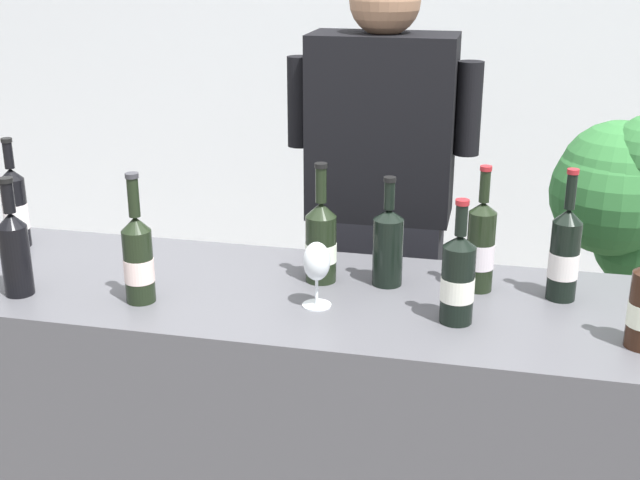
{
  "coord_description": "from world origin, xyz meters",
  "views": [
    {
      "loc": [
        0.51,
        -1.97,
        1.79
      ],
      "look_at": [
        0.06,
        0.0,
        1.06
      ],
      "focal_mm": 46.82,
      "sensor_mm": 36.0,
      "label": 1
    }
  ],
  "objects_px": {
    "wine_bottle_6": "(388,244)",
    "wine_bottle_7": "(321,241)",
    "wine_bottle_8": "(138,258)",
    "person_server": "(379,242)",
    "wine_bottle_1": "(481,246)",
    "wine_bottle_4": "(564,254)",
    "wine_glass": "(317,264)",
    "potted_shrub": "(621,230)",
    "wine_bottle_2": "(458,279)",
    "wine_bottle_5": "(15,207)",
    "wine_bottle_0": "(15,250)"
  },
  "relations": [
    {
      "from": "wine_bottle_6",
      "to": "wine_bottle_7",
      "type": "relative_size",
      "value": 0.91
    },
    {
      "from": "wine_bottle_8",
      "to": "person_server",
      "type": "relative_size",
      "value": 0.2
    },
    {
      "from": "wine_bottle_6",
      "to": "person_server",
      "type": "xyz_separation_m",
      "value": [
        -0.1,
        0.52,
        -0.18
      ]
    },
    {
      "from": "wine_bottle_7",
      "to": "person_server",
      "type": "distance_m",
      "value": 0.58
    },
    {
      "from": "wine_bottle_1",
      "to": "wine_bottle_6",
      "type": "distance_m",
      "value": 0.24
    },
    {
      "from": "wine_bottle_4",
      "to": "wine_glass",
      "type": "height_order",
      "value": "wine_bottle_4"
    },
    {
      "from": "wine_bottle_8",
      "to": "potted_shrub",
      "type": "relative_size",
      "value": 0.27
    },
    {
      "from": "wine_bottle_7",
      "to": "person_server",
      "type": "xyz_separation_m",
      "value": [
        0.08,
        0.54,
        -0.18
      ]
    },
    {
      "from": "wine_bottle_6",
      "to": "wine_glass",
      "type": "height_order",
      "value": "wine_bottle_6"
    },
    {
      "from": "wine_glass",
      "to": "potted_shrub",
      "type": "distance_m",
      "value": 1.38
    },
    {
      "from": "wine_bottle_2",
      "to": "potted_shrub",
      "type": "height_order",
      "value": "potted_shrub"
    },
    {
      "from": "person_server",
      "to": "potted_shrub",
      "type": "height_order",
      "value": "person_server"
    },
    {
      "from": "wine_bottle_5",
      "to": "wine_bottle_6",
      "type": "height_order",
      "value": "wine_bottle_5"
    },
    {
      "from": "wine_bottle_6",
      "to": "wine_glass",
      "type": "distance_m",
      "value": 0.24
    },
    {
      "from": "wine_bottle_0",
      "to": "wine_bottle_4",
      "type": "relative_size",
      "value": 0.91
    },
    {
      "from": "person_server",
      "to": "wine_bottle_5",
      "type": "bearing_deg",
      "value": -155.34
    },
    {
      "from": "wine_bottle_6",
      "to": "wine_glass",
      "type": "relative_size",
      "value": 1.74
    },
    {
      "from": "wine_bottle_8",
      "to": "wine_glass",
      "type": "xyz_separation_m",
      "value": [
        0.45,
        0.07,
        -0.0
      ]
    },
    {
      "from": "wine_bottle_4",
      "to": "wine_bottle_5",
      "type": "xyz_separation_m",
      "value": [
        -1.59,
        0.05,
        -0.0
      ]
    },
    {
      "from": "wine_bottle_8",
      "to": "wine_glass",
      "type": "height_order",
      "value": "wine_bottle_8"
    },
    {
      "from": "wine_bottle_6",
      "to": "person_server",
      "type": "relative_size",
      "value": 0.17
    },
    {
      "from": "wine_bottle_7",
      "to": "potted_shrub",
      "type": "xyz_separation_m",
      "value": [
        0.89,
        0.89,
        -0.2
      ]
    },
    {
      "from": "potted_shrub",
      "to": "wine_bottle_1",
      "type": "bearing_deg",
      "value": -118.43
    },
    {
      "from": "wine_bottle_0",
      "to": "wine_bottle_5",
      "type": "xyz_separation_m",
      "value": [
        -0.21,
        0.33,
        -0.0
      ]
    },
    {
      "from": "wine_bottle_1",
      "to": "wine_bottle_7",
      "type": "xyz_separation_m",
      "value": [
        -0.42,
        -0.03,
        -0.01
      ]
    },
    {
      "from": "wine_bottle_2",
      "to": "person_server",
      "type": "height_order",
      "value": "person_server"
    },
    {
      "from": "wine_bottle_2",
      "to": "wine_bottle_8",
      "type": "distance_m",
      "value": 0.8
    },
    {
      "from": "wine_bottle_8",
      "to": "wine_bottle_2",
      "type": "bearing_deg",
      "value": 3.95
    },
    {
      "from": "wine_bottle_4",
      "to": "wine_bottle_1",
      "type": "bearing_deg",
      "value": 176.76
    },
    {
      "from": "wine_bottle_5",
      "to": "person_server",
      "type": "height_order",
      "value": "person_server"
    },
    {
      "from": "wine_bottle_0",
      "to": "wine_bottle_1",
      "type": "relative_size",
      "value": 0.93
    },
    {
      "from": "wine_bottle_4",
      "to": "wine_bottle_6",
      "type": "relative_size",
      "value": 1.16
    },
    {
      "from": "wine_bottle_4",
      "to": "person_server",
      "type": "xyz_separation_m",
      "value": [
        -0.56,
        0.52,
        -0.19
      ]
    },
    {
      "from": "wine_bottle_2",
      "to": "wine_bottle_5",
      "type": "bearing_deg",
      "value": 169.5
    },
    {
      "from": "wine_bottle_1",
      "to": "wine_bottle_4",
      "type": "distance_m",
      "value": 0.21
    },
    {
      "from": "wine_bottle_2",
      "to": "potted_shrub",
      "type": "distance_m",
      "value": 1.2
    },
    {
      "from": "wine_bottle_0",
      "to": "person_server",
      "type": "height_order",
      "value": "person_server"
    },
    {
      "from": "wine_bottle_1",
      "to": "wine_bottle_5",
      "type": "xyz_separation_m",
      "value": [
        -1.38,
        0.03,
        -0.0
      ]
    },
    {
      "from": "wine_bottle_2",
      "to": "wine_bottle_5",
      "type": "distance_m",
      "value": 1.36
    },
    {
      "from": "wine_bottle_5",
      "to": "person_server",
      "type": "distance_m",
      "value": 1.15
    },
    {
      "from": "wine_bottle_2",
      "to": "wine_bottle_7",
      "type": "xyz_separation_m",
      "value": [
        -0.38,
        0.18,
        0.0
      ]
    },
    {
      "from": "wine_bottle_5",
      "to": "wine_glass",
      "type": "relative_size",
      "value": 1.94
    },
    {
      "from": "wine_bottle_2",
      "to": "wine_bottle_8",
      "type": "bearing_deg",
      "value": -176.05
    },
    {
      "from": "wine_bottle_4",
      "to": "person_server",
      "type": "height_order",
      "value": "person_server"
    },
    {
      "from": "wine_bottle_2",
      "to": "wine_glass",
      "type": "xyz_separation_m",
      "value": [
        -0.35,
        0.01,
        0.0
      ]
    },
    {
      "from": "wine_bottle_4",
      "to": "wine_bottle_8",
      "type": "height_order",
      "value": "wine_bottle_4"
    },
    {
      "from": "wine_bottle_8",
      "to": "potted_shrub",
      "type": "height_order",
      "value": "potted_shrub"
    },
    {
      "from": "wine_bottle_5",
      "to": "wine_bottle_7",
      "type": "xyz_separation_m",
      "value": [
        0.96,
        -0.07,
        -0.01
      ]
    },
    {
      "from": "potted_shrub",
      "to": "wine_bottle_6",
      "type": "bearing_deg",
      "value": -128.96
    },
    {
      "from": "person_server",
      "to": "wine_bottle_8",
      "type": "bearing_deg",
      "value": -122.65
    }
  ]
}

